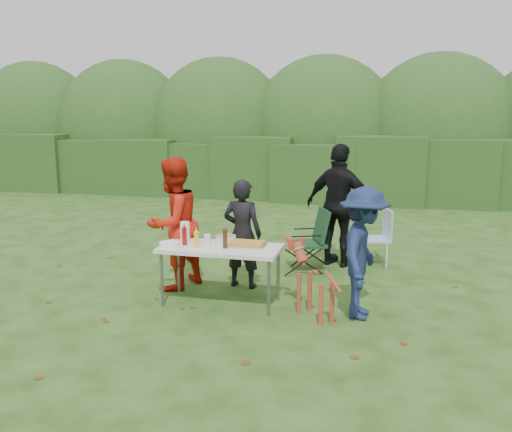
% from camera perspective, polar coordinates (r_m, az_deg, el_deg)
% --- Properties ---
extents(ground, '(80.00, 80.00, 0.00)m').
position_cam_1_polar(ground, '(7.17, -2.36, -8.56)').
color(ground, '#1E4211').
extents(hedge_row, '(22.00, 1.40, 1.70)m').
position_cam_1_polar(hedge_row, '(14.69, 6.30, 4.97)').
color(hedge_row, '#23471C').
rests_on(hedge_row, ground).
extents(shrub_backdrop, '(20.00, 2.60, 3.20)m').
position_cam_1_polar(shrub_backdrop, '(16.21, 7.11, 8.19)').
color(shrub_backdrop, '#3D6628').
rests_on(shrub_backdrop, ground).
extents(folding_table, '(1.50, 0.70, 0.74)m').
position_cam_1_polar(folding_table, '(6.78, -3.76, -3.66)').
color(folding_table, silver).
rests_on(folding_table, ground).
extents(person_cook, '(0.59, 0.42, 1.51)m').
position_cam_1_polar(person_cook, '(7.39, -1.44, -1.86)').
color(person_cook, black).
rests_on(person_cook, ground).
extents(person_red_jacket, '(0.94, 1.06, 1.80)m').
position_cam_1_polar(person_red_jacket, '(7.41, -8.72, -0.80)').
color(person_red_jacket, red).
rests_on(person_red_jacket, ground).
extents(person_black_puffy, '(1.21, 0.84, 1.91)m').
position_cam_1_polar(person_black_puffy, '(8.48, 8.79, 1.10)').
color(person_black_puffy, black).
rests_on(person_black_puffy, ground).
extents(child, '(0.66, 1.05, 1.56)m').
position_cam_1_polar(child, '(6.43, 11.21, -3.84)').
color(child, '#17234D').
rests_on(child, ground).
extents(dog, '(0.87, 0.90, 0.85)m').
position_cam_1_polar(dog, '(6.41, 6.28, -7.03)').
color(dog, '#A63F26').
rests_on(dog, ground).
extents(camping_chair, '(0.79, 0.79, 0.96)m').
position_cam_1_polar(camping_chair, '(8.22, 5.38, -2.53)').
color(camping_chair, '#193F22').
rests_on(camping_chair, ground).
extents(lawn_chair, '(0.66, 0.66, 0.89)m').
position_cam_1_polar(lawn_chair, '(8.73, 12.21, -2.14)').
color(lawn_chair, '#4F75B9').
rests_on(lawn_chair, ground).
extents(food_tray, '(0.45, 0.30, 0.02)m').
position_cam_1_polar(food_tray, '(6.77, -0.85, -3.10)').
color(food_tray, '#B7B7BA').
rests_on(food_tray, folding_table).
extents(focaccia_bread, '(0.40, 0.26, 0.04)m').
position_cam_1_polar(focaccia_bread, '(6.77, -0.86, -2.87)').
color(focaccia_bread, gold).
rests_on(focaccia_bread, food_tray).
extents(mustard_bottle, '(0.06, 0.06, 0.20)m').
position_cam_1_polar(mustard_bottle, '(6.74, -6.29, -2.44)').
color(mustard_bottle, yellow).
rests_on(mustard_bottle, folding_table).
extents(ketchup_bottle, '(0.06, 0.06, 0.22)m').
position_cam_1_polar(ketchup_bottle, '(6.86, -7.55, -2.15)').
color(ketchup_bottle, '#A00A0F').
rests_on(ketchup_bottle, folding_table).
extents(beer_bottle, '(0.06, 0.06, 0.24)m').
position_cam_1_polar(beer_bottle, '(6.66, -3.28, -2.39)').
color(beer_bottle, '#47230F').
rests_on(beer_bottle, folding_table).
extents(paper_towel_roll, '(0.12, 0.12, 0.26)m').
position_cam_1_polar(paper_towel_roll, '(7.03, -7.49, -1.65)').
color(paper_towel_roll, white).
rests_on(paper_towel_roll, folding_table).
extents(cup_stack, '(0.08, 0.08, 0.18)m').
position_cam_1_polar(cup_stack, '(6.65, -5.15, -2.70)').
color(cup_stack, white).
rests_on(cup_stack, folding_table).
extents(pasta_bowl, '(0.26, 0.26, 0.10)m').
position_cam_1_polar(pasta_bowl, '(6.91, -3.20, -2.49)').
color(pasta_bowl, silver).
rests_on(pasta_bowl, folding_table).
extents(plate_stack, '(0.24, 0.24, 0.05)m').
position_cam_1_polar(plate_stack, '(6.86, -9.15, -2.93)').
color(plate_stack, white).
rests_on(plate_stack, folding_table).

